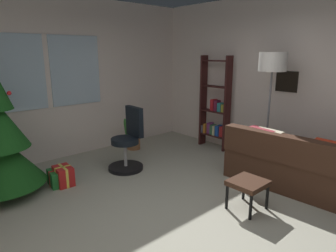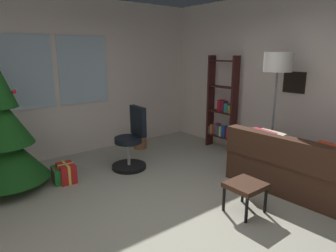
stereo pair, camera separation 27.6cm
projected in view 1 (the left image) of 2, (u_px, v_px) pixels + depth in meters
The scene contains 11 objects.
ground_plane at pixel (195, 225), 3.36m from camera, with size 4.96×6.09×0.10m, color #A4A290.
wall_back_with_windows at pixel (67, 78), 5.23m from camera, with size 4.96×0.12×2.80m.
wall_right_with_frames at pixel (306, 82), 4.66m from camera, with size 0.12×6.09×2.80m.
couch at pixel (302, 164), 4.25m from camera, with size 1.67×1.75×0.82m.
footstool at pixel (248, 185), 3.54m from camera, with size 0.42×0.39×0.37m.
gift_box_red at pixel (63, 176), 4.24m from camera, with size 0.23×0.31×0.28m.
gift_box_green at pixel (60, 177), 4.26m from camera, with size 0.33×0.34×0.23m.
office_chair at pixel (128, 145), 4.77m from camera, with size 0.56×0.56×1.01m.
bookshelf at pixel (215, 109), 5.78m from camera, with size 0.18×0.64×1.80m.
floor_lamp at pixel (272, 69), 4.42m from camera, with size 0.41×0.41×1.86m.
potted_plant at pixel (131, 138), 5.80m from camera, with size 0.33×0.35×0.64m.
Camera 1 is at (-2.23, -2.02, 1.86)m, focal length 31.67 mm.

